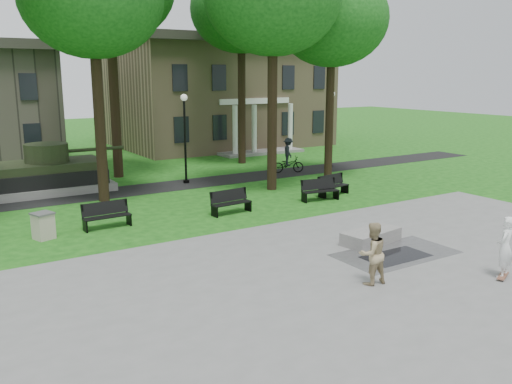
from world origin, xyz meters
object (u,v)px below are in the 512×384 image
(friend_watching, at_px, (372,253))
(cyclist, at_px, (288,158))
(concrete_block, at_px, (371,236))
(skateboarder, at_px, (505,247))
(trash_bin, at_px, (43,226))
(park_bench_0, at_px, (106,214))

(friend_watching, height_order, cyclist, cyclist)
(concrete_block, bearing_deg, skateboarder, -78.29)
(concrete_block, height_order, trash_bin, trash_bin)
(skateboarder, xyz_separation_m, park_bench_0, (-8.05, 11.19, -0.39))
(friend_watching, bearing_deg, skateboarder, 161.03)
(concrete_block, height_order, park_bench_0, park_bench_0)
(cyclist, xyz_separation_m, trash_bin, (-15.08, -6.22, -0.37))
(concrete_block, height_order, cyclist, cyclist)
(cyclist, height_order, trash_bin, cyclist)
(skateboarder, height_order, cyclist, cyclist)
(concrete_block, relative_size, park_bench_0, 1.21)
(concrete_block, xyz_separation_m, friend_watching, (-2.66, -2.76, 0.66))
(skateboarder, height_order, park_bench_0, skateboarder)
(cyclist, bearing_deg, concrete_block, 178.08)
(skateboarder, xyz_separation_m, trash_bin, (-10.38, 10.97, -0.43))
(skateboarder, height_order, trash_bin, skateboarder)
(cyclist, bearing_deg, trash_bin, 134.17)
(concrete_block, relative_size, skateboarder, 1.23)
(park_bench_0, bearing_deg, friend_watching, -66.93)
(friend_watching, height_order, park_bench_0, friend_watching)
(park_bench_0, relative_size, trash_bin, 1.89)
(friend_watching, bearing_deg, trash_bin, -48.24)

